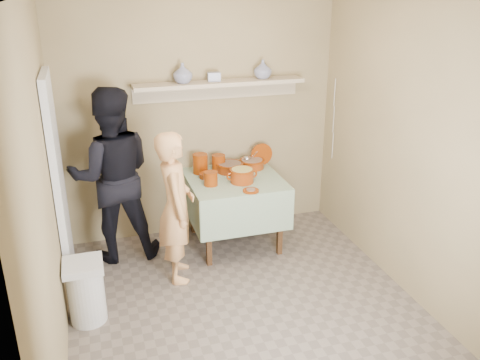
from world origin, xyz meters
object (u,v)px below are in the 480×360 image
object	(u,v)px
serving_table	(234,188)
cazuela_rice	(242,174)
person_helper	(112,176)
trash_bin	(86,291)
person_cook	(176,207)

from	to	relation	value
serving_table	cazuela_rice	size ratio (longest dim) A/B	2.95
person_helper	serving_table	size ratio (longest dim) A/B	1.83
trash_bin	person_helper	bearing A→B (deg)	72.17
person_cook	trash_bin	world-z (taller)	person_cook
cazuela_rice	trash_bin	xyz separation A→B (m)	(-1.62, -0.82, -0.56)
person_cook	serving_table	xyz separation A→B (m)	(0.71, 0.48, -0.09)
person_helper	cazuela_rice	distance (m)	1.30
person_helper	cazuela_rice	world-z (taller)	person_helper
person_helper	trash_bin	size ratio (longest dim) A/B	3.18
person_cook	cazuela_rice	distance (m)	0.84
serving_table	person_cook	bearing A→B (deg)	-145.68
person_cook	cazuela_rice	world-z (taller)	person_cook
serving_table	trash_bin	world-z (taller)	serving_table
person_cook	trash_bin	xyz separation A→B (m)	(-0.86, -0.47, -0.45)
person_helper	serving_table	distance (m)	1.26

